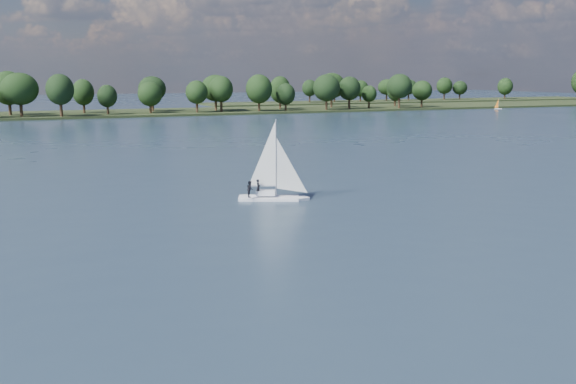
% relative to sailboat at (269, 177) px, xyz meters
% --- Properties ---
extents(ground, '(700.00, 700.00, 0.00)m').
position_rel_sailboat_xyz_m(ground, '(2.65, 52.62, -2.63)').
color(ground, '#233342').
rests_on(ground, ground).
extents(far_shore, '(660.00, 40.00, 1.50)m').
position_rel_sailboat_xyz_m(far_shore, '(2.65, 164.62, -2.63)').
color(far_shore, black).
rests_on(far_shore, ground).
extents(far_shore_back, '(220.00, 30.00, 1.40)m').
position_rel_sailboat_xyz_m(far_shore_back, '(162.65, 212.62, -2.63)').
color(far_shore_back, black).
rests_on(far_shore_back, ground).
extents(sailboat, '(7.38, 4.69, 9.44)m').
position_rel_sailboat_xyz_m(sailboat, '(0.00, 0.00, 0.00)').
color(sailboat, white).
rests_on(sailboat, ground).
extents(dinghy_orange, '(2.87, 2.53, 4.43)m').
position_rel_sailboat_xyz_m(dinghy_orange, '(153.89, 141.07, -1.59)').
color(dinghy_orange, white).
rests_on(dinghy_orange, ground).
extents(treeline, '(562.83, 73.76, 18.04)m').
position_rel_sailboat_xyz_m(treeline, '(-14.26, 160.33, 5.49)').
color(treeline, black).
rests_on(treeline, ground).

